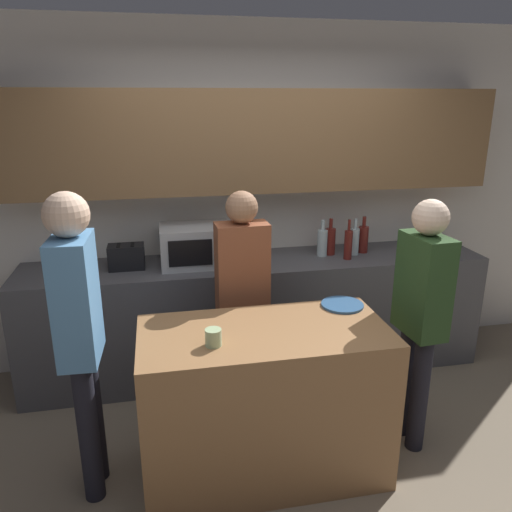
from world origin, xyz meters
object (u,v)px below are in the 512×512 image
object	(u,v)px
bottle_0	(322,242)
bottle_1	(330,241)
toaster	(126,257)
plate_on_island	(342,305)
person_right	(421,306)
cup_0	(213,337)
person_left	(242,288)
bottle_2	(348,244)
bottle_4	(363,239)
bottle_3	(355,241)
person_center	(79,324)
microwave	(195,245)
potted_plant	(436,226)

from	to	relation	value
bottle_0	bottle_1	size ratio (longest dim) A/B	0.98
toaster	plate_on_island	xyz separation A→B (m)	(1.33, -0.95, -0.09)
plate_on_island	person_right	distance (m)	0.47
bottle_0	plate_on_island	xyz separation A→B (m)	(-0.19, -0.97, -0.11)
cup_0	person_left	xyz separation A→B (m)	(0.28, 0.72, -0.03)
bottle_2	bottle_4	size ratio (longest dim) A/B	1.06
bottle_3	person_center	distance (m)	2.27
microwave	person_left	distance (m)	0.65
toaster	potted_plant	bearing A→B (deg)	0.00
bottle_0	cup_0	world-z (taller)	bottle_0
microwave	bottle_2	distance (m)	1.18
microwave	person_center	xyz separation A→B (m)	(-0.69, -1.14, -0.05)
cup_0	person_center	world-z (taller)	person_center
plate_on_island	person_center	world-z (taller)	person_center
potted_plant	plate_on_island	world-z (taller)	potted_plant
person_right	person_left	bearing A→B (deg)	57.88
bottle_0	toaster	bearing A→B (deg)	-179.38
bottle_2	potted_plant	bearing A→B (deg)	7.56
bottle_3	bottle_4	distance (m)	0.10
bottle_4	bottle_2	bearing A→B (deg)	-141.63
bottle_4	toaster	bearing A→B (deg)	-178.77
bottle_0	person_center	distance (m)	2.06
microwave	person_left	world-z (taller)	person_left
plate_on_island	person_left	xyz separation A→B (m)	(-0.56, 0.37, 0.01)
microwave	bottle_3	xyz separation A→B (m)	(1.27, -0.01, -0.04)
toaster	cup_0	size ratio (longest dim) A/B	2.84
bottle_1	plate_on_island	size ratio (longest dim) A/B	1.14
person_right	bottle_2	bearing A→B (deg)	0.14
microwave	bottle_3	distance (m)	1.27
bottle_2	microwave	bearing A→B (deg)	174.88
person_center	bottle_1	bearing A→B (deg)	125.99
bottle_4	person_right	size ratio (longest dim) A/B	0.19
bottle_0	bottle_3	world-z (taller)	bottle_3
person_left	potted_plant	bearing A→B (deg)	-163.45
cup_0	bottle_1	bearing A→B (deg)	50.70
potted_plant	cup_0	bearing A→B (deg)	-146.91
person_left	person_center	xyz separation A→B (m)	(-0.95, -0.56, 0.09)
toaster	bottle_3	size ratio (longest dim) A/B	0.87
potted_plant	person_left	distance (m)	1.83
bottle_2	bottle_3	bearing A→B (deg)	46.34
potted_plant	bottle_4	world-z (taller)	potted_plant
bottle_0	cup_0	xyz separation A→B (m)	(-1.03, -1.32, -0.08)
bottle_1	person_left	bearing A→B (deg)	-142.96
bottle_4	person_right	distance (m)	1.16
bottle_1	microwave	bearing A→B (deg)	-177.86
bottle_1	plate_on_island	xyz separation A→B (m)	(-0.27, -0.99, -0.12)
bottle_0	person_left	size ratio (longest dim) A/B	0.18
plate_on_island	person_center	xyz separation A→B (m)	(-1.51, -0.19, 0.10)
toaster	bottle_1	xyz separation A→B (m)	(1.59, 0.04, 0.02)
toaster	bottle_1	world-z (taller)	bottle_1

